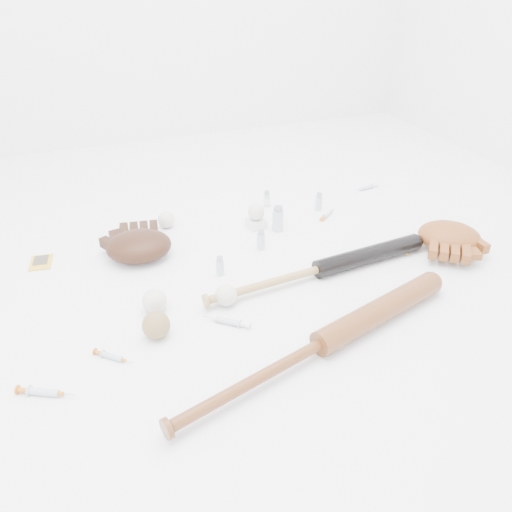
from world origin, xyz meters
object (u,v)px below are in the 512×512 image
object	(u,v)px
glove_dark	(139,246)
pedestal	(256,223)
bat_dark	(319,269)
bat_wood	(322,343)

from	to	relation	value
glove_dark	pedestal	bearing A→B (deg)	17.14
pedestal	bat_dark	bearing A→B (deg)	-80.04
bat_wood	glove_dark	world-z (taller)	glove_dark
pedestal	bat_wood	bearing A→B (deg)	-97.24
bat_wood	bat_dark	bearing A→B (deg)	47.89
pedestal	glove_dark	bearing A→B (deg)	-172.30
bat_dark	pedestal	distance (m)	0.41
bat_dark	pedestal	world-z (taller)	bat_dark
bat_dark	glove_dark	size ratio (longest dim) A/B	3.17
bat_wood	pedestal	xyz separation A→B (m)	(0.09, 0.74, -0.02)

